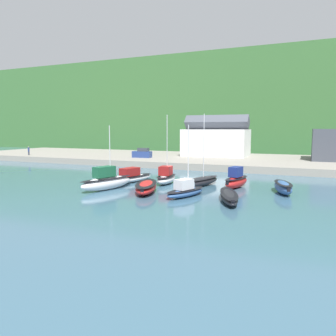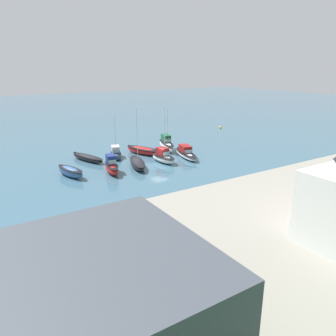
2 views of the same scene
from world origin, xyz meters
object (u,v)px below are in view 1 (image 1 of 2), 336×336
object	(u,v)px
moored_boat_1	(166,177)
moored_boat_5	(107,181)
person_on_quay	(29,151)
moored_boat_4	(283,187)
moored_boat_0	(131,177)
moored_boat_6	(146,187)
moored_boat_2	(201,181)
moored_boat_8	(229,196)
parked_car_0	(142,153)
moored_boat_3	(236,180)
moored_boat_7	(185,190)

from	to	relation	value
moored_boat_1	moored_boat_5	distance (m)	8.76
person_on_quay	moored_boat_4	bearing A→B (deg)	-18.03
moored_boat_0	moored_boat_1	world-z (taller)	moored_boat_1
moored_boat_6	moored_boat_2	bearing A→B (deg)	35.92
moored_boat_8	parked_car_0	distance (m)	40.76
moored_boat_1	moored_boat_3	xyz separation A→B (m)	(9.66, 0.60, 0.10)
moored_boat_0	moored_boat_7	world-z (taller)	moored_boat_7
moored_boat_1	person_on_quay	xyz separation A→B (m)	(-44.49, 18.61, 1.44)
moored_boat_2	person_on_quay	xyz separation A→B (m)	(-49.52, 18.43, 1.71)
moored_boat_4	moored_boat_7	bearing A→B (deg)	-163.36
moored_boat_0	moored_boat_2	world-z (taller)	moored_boat_2
moored_boat_0	person_on_quay	size ratio (longest dim) A/B	4.02
moored_boat_5	moored_boat_0	bearing A→B (deg)	106.97
moored_boat_7	parked_car_0	distance (m)	37.34
moored_boat_5	moored_boat_7	distance (m)	10.59
moored_boat_4	moored_boat_6	world-z (taller)	moored_boat_4
moored_boat_6	moored_boat_8	world-z (taller)	moored_boat_6
moored_boat_5	moored_boat_3	bearing A→B (deg)	43.95
moored_boat_2	parked_car_0	size ratio (longest dim) A/B	2.23
moored_boat_4	moored_boat_3	bearing A→B (deg)	149.66
moored_boat_0	parked_car_0	world-z (taller)	parked_car_0
moored_boat_0	moored_boat_8	distance (m)	17.22
person_on_quay	parked_car_0	bearing A→B (deg)	9.34
moored_boat_3	moored_boat_6	xyz separation A→B (m)	(-9.38, -7.36, -0.34)
moored_boat_6	parked_car_0	bearing A→B (deg)	98.46
moored_boat_1	moored_boat_8	bearing A→B (deg)	-41.74
moored_boat_3	moored_boat_8	xyz separation A→B (m)	(0.88, -8.32, -0.48)
moored_boat_6	moored_boat_3	bearing A→B (deg)	18.43
moored_boat_0	moored_boat_8	size ratio (longest dim) A/B	1.06
moored_boat_3	parked_car_0	bearing A→B (deg)	150.23
moored_boat_3	moored_boat_6	bearing A→B (deg)	-129.91
moored_boat_3	moored_boat_5	size ratio (longest dim) A/B	0.75
moored_boat_5	moored_boat_6	size ratio (longest dim) A/B	1.01
moored_boat_2	person_on_quay	distance (m)	52.87
moored_boat_2	moored_boat_5	world-z (taller)	moored_boat_2
moored_boat_8	moored_boat_6	bearing A→B (deg)	156.58
moored_boat_6	moored_boat_8	xyz separation A→B (m)	(10.26, -0.96, -0.14)
person_on_quay	moored_boat_0	bearing A→B (deg)	-26.13
moored_boat_5	parked_car_0	world-z (taller)	moored_boat_5
moored_boat_3	person_on_quay	bearing A→B (deg)	173.57
moored_boat_2	moored_boat_8	size ratio (longest dim) A/B	1.19
moored_boat_3	parked_car_0	size ratio (longest dim) A/B	1.42
moored_boat_6	moored_boat_8	distance (m)	10.30
person_on_quay	moored_boat_5	bearing A→B (deg)	-33.16
moored_boat_0	moored_boat_6	size ratio (longest dim) A/B	1.07
moored_boat_6	person_on_quay	distance (m)	51.49
moored_boat_1	moored_boat_8	xyz separation A→B (m)	(10.54, -7.72, -0.38)
moored_boat_4	parked_car_0	size ratio (longest dim) A/B	1.42
moored_boat_3	moored_boat_5	distance (m)	16.66
moored_boat_0	moored_boat_7	bearing A→B (deg)	-18.47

